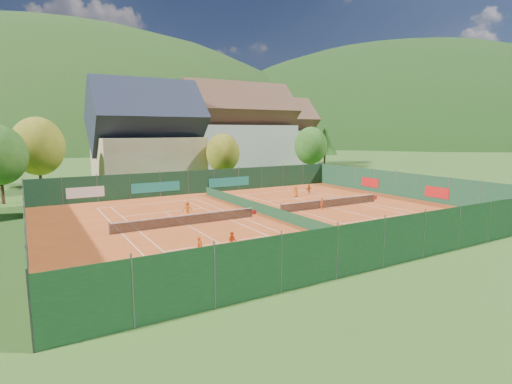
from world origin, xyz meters
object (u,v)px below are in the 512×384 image
Objects in this scene: chalet at (147,140)px; player_left_far at (187,209)px; ball_hopper at (458,224)px; hotel_block_a at (238,134)px; player_left_near at (199,247)px; hotel_block_b at (277,137)px; player_right_far_a at (296,192)px; player_left_mid at (232,241)px; player_right_near at (322,204)px; player_right_far_b at (309,189)px.

chalet reaches higher than player_left_far.
player_left_far is at bearing 136.54° from ball_hopper.
hotel_block_a reaches higher than player_left_near.
hotel_block_b is (14.00, 8.00, -0.76)m from hotel_block_a.
hotel_block_b is at bearing -119.90° from player_right_far_a.
player_left_mid is 16.45m from player_right_near.
player_left_near reaches higher than player_left_mid.
chalet is 0.75× the size of hotel_block_a.
player_left_mid is at bearing 167.19° from ball_hopper.
chalet is 12.00× the size of player_left_mid.
ball_hopper is 18.92m from player_left_mid.
chalet reaches higher than ball_hopper.
player_right_far_a reaches higher than player_right_far_b.
player_left_mid is 0.92× the size of player_left_far.
player_right_near is (-4.07, 12.19, 0.05)m from ball_hopper.
player_right_far_b is (22.16, 17.29, -0.13)m from player_left_near.
chalet reaches higher than player_right_near.
hotel_block_b is (33.00, 14.00, -0.01)m from chalet.
hotel_block_b is 11.74× the size of player_left_far.
player_right_far_a is 3.19m from player_right_far_b.
player_left_far is at bearing 13.73° from player_right_far_a.
player_left_far is at bearing 113.06° from player_left_mid.
hotel_block_a is 1.25× the size of hotel_block_b.
hotel_block_a is at bearing -104.11° from player_right_far_a.
player_left_far is (3.86, 12.37, 0.00)m from player_left_near.
player_right_far_b is at bearing -117.30° from hotel_block_b.
hotel_block_a is at bearing 83.46° from ball_hopper.
chalet reaches higher than player_left_near.
player_left_near is 18.85m from player_right_near.
hotel_block_b reaches higher than player_right_far_a.
player_right_far_a is (-7.35, -28.86, -6.73)m from hotel_block_a.
player_left_far is at bearing -132.14° from hotel_block_b.
player_right_near is at bearing 57.17° from player_right_far_b.
player_right_far_a is at bearing -120.08° from hotel_block_b.
player_left_mid is (2.52, 0.35, -0.06)m from player_left_near.
player_right_near is (14.37, 8.00, -0.07)m from player_left_mid.
player_right_near is at bearing 58.51° from player_left_mid.
player_right_near reaches higher than ball_hopper.
player_left_near is at bearing 40.07° from player_right_far_a.
player_right_far_b is at bearing 70.19° from player_left_mid.
ball_hopper is 0.59× the size of player_left_mid.
player_right_near is at bearing -117.96° from hotel_block_b.
hotel_block_b is 66.94m from player_left_near.
hotel_block_b is at bearing -119.63° from player_right_far_b.
player_right_far_a is at bearing 13.92° from player_right_near.
hotel_block_a is 15.99× the size of player_left_mid.
hotel_block_b is at bearing 2.69° from player_right_near.
player_left_near is 1.21× the size of player_right_far_b.
player_right_near is (13.03, -4.02, -0.13)m from player_left_far.
player_left_near reaches higher than player_right_far_b.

